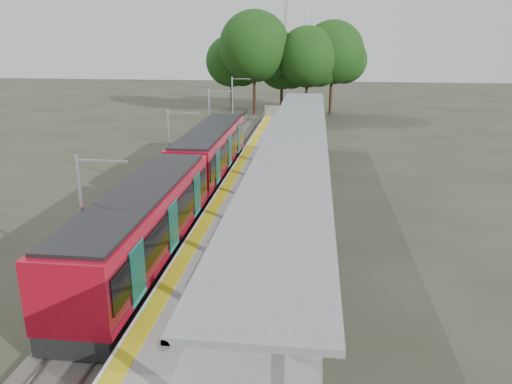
% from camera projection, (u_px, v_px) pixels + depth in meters
% --- Properties ---
extents(trackbed, '(3.00, 70.00, 0.24)m').
position_uv_depth(trackbed, '(203.00, 189.00, 32.34)').
color(trackbed, '#59544C').
rests_on(trackbed, ground).
extents(platform, '(6.00, 50.00, 1.00)m').
position_uv_depth(platform, '(272.00, 186.00, 31.73)').
color(platform, gray).
rests_on(platform, ground).
extents(tactile_strip, '(0.60, 50.00, 0.02)m').
position_uv_depth(tactile_strip, '(232.00, 177.00, 31.86)').
color(tactile_strip, gold).
rests_on(tactile_strip, platform).
extents(end_fence, '(6.00, 0.10, 1.20)m').
position_uv_depth(end_fence, '(292.00, 111.00, 55.01)').
color(end_fence, '#9EA0A5').
rests_on(end_fence, platform).
extents(train, '(2.74, 27.60, 3.62)m').
position_uv_depth(train, '(184.00, 179.00, 27.56)').
color(train, black).
rests_on(train, ground).
extents(canopy, '(3.27, 38.00, 3.66)m').
position_uv_depth(canopy, '(296.00, 141.00, 26.82)').
color(canopy, '#9EA0A5').
rests_on(canopy, platform).
extents(tree_cluster, '(19.87, 11.09, 12.56)m').
position_uv_depth(tree_cluster, '(283.00, 54.00, 60.83)').
color(tree_cluster, '#382316').
rests_on(tree_cluster, ground).
extents(catenary_masts, '(2.08, 48.16, 5.40)m').
position_uv_depth(catenary_masts, '(171.00, 150.00, 30.74)').
color(catenary_masts, '#9EA0A5').
rests_on(catenary_masts, ground).
extents(bench_mid, '(1.03, 1.65, 1.08)m').
position_uv_depth(bench_mid, '(311.00, 189.00, 27.47)').
color(bench_mid, '#0F174E').
rests_on(bench_mid, platform).
extents(bench_far, '(0.87, 1.68, 1.10)m').
position_uv_depth(bench_far, '(314.00, 157.00, 34.64)').
color(bench_far, '#0F174E').
rests_on(bench_far, platform).
extents(info_pillar_near, '(0.36, 0.36, 1.61)m').
position_uv_depth(info_pillar_near, '(288.00, 215.00, 23.12)').
color(info_pillar_near, beige).
rests_on(info_pillar_near, platform).
extents(info_pillar_far, '(0.35, 0.35, 1.57)m').
position_uv_depth(info_pillar_far, '(300.00, 159.00, 33.50)').
color(info_pillar_far, beige).
rests_on(info_pillar_far, platform).
extents(litter_bin, '(0.49, 0.49, 0.81)m').
position_uv_depth(litter_bin, '(293.00, 259.00, 19.31)').
color(litter_bin, '#9EA0A5').
rests_on(litter_bin, platform).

